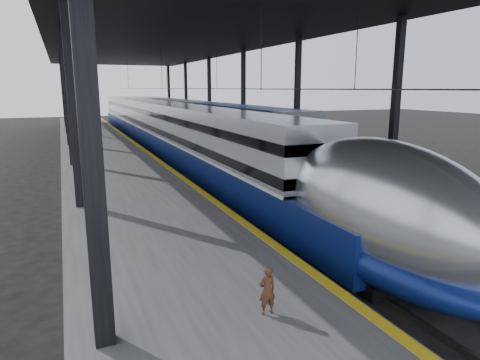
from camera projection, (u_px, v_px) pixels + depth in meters
ground at (269, 253)px, 14.70m from camera, size 160.00×160.00×0.00m
platform at (105, 158)px, 31.36m from camera, size 6.00×80.00×1.00m
yellow_strip at (144, 149)px, 32.30m from camera, size 0.30×80.00×0.01m
rails at (209, 157)px, 34.43m from camera, size 6.52×80.00×0.16m
canopy at (174, 39)px, 31.56m from camera, size 18.00×75.00×9.47m
tgv_train at (165, 129)px, 37.15m from camera, size 3.02×65.20×4.32m
second_train at (184, 118)px, 50.12m from camera, size 3.05×56.05×4.21m
child at (267, 290)px, 8.68m from camera, size 0.39×0.26×1.02m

